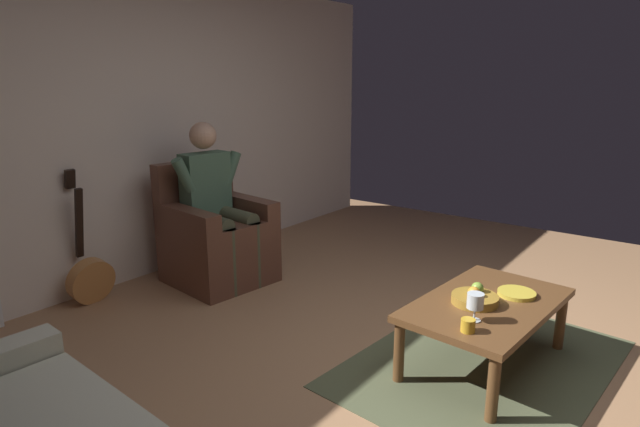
# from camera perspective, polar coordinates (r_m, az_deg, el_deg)

# --- Properties ---
(ground_plane) EXTENTS (6.75, 6.75, 0.00)m
(ground_plane) POSITION_cam_1_polar(r_m,az_deg,el_deg) (3.29, 14.11, -15.93)
(ground_plane) COLOR #A67954
(wall_back) EXTENTS (6.02, 0.06, 2.51)m
(wall_back) POSITION_cam_1_polar(r_m,az_deg,el_deg) (4.65, -18.20, 8.90)
(wall_back) COLOR silver
(wall_back) RESTS_ON ground
(rug) EXTENTS (1.87, 1.39, 0.01)m
(rug) POSITION_cam_1_polar(r_m,az_deg,el_deg) (3.39, 17.11, -15.15)
(rug) COLOR #4F5539
(rug) RESTS_ON ground
(armchair) EXTENTS (0.80, 0.82, 0.98)m
(armchair) POSITION_cam_1_polar(r_m,az_deg,el_deg) (4.44, -11.19, -2.80)
(armchair) COLOR brown
(armchair) RESTS_ON ground
(person_seated) EXTENTS (0.66, 0.64, 1.31)m
(person_seated) POSITION_cam_1_polar(r_m,az_deg,el_deg) (4.33, -11.25, 1.72)
(person_seated) COLOR #476750
(person_seated) RESTS_ON ground
(coffee_table) EXTENTS (1.12, 0.73, 0.40)m
(coffee_table) POSITION_cam_1_polar(r_m,az_deg,el_deg) (3.24, 17.56, -9.87)
(coffee_table) COLOR brown
(coffee_table) RESTS_ON ground
(guitar) EXTENTS (0.34, 0.24, 1.01)m
(guitar) POSITION_cam_1_polar(r_m,az_deg,el_deg) (4.32, -23.60, -6.11)
(guitar) COLOR #BB793F
(guitar) RESTS_ON ground
(wine_glass_near) EXTENTS (0.09, 0.09, 0.15)m
(wine_glass_near) POSITION_cam_1_polar(r_m,az_deg,el_deg) (2.91, 16.42, -9.21)
(wine_glass_near) COLOR silver
(wine_glass_near) RESTS_ON coffee_table
(fruit_bowl) EXTENTS (0.26, 0.26, 0.11)m
(fruit_bowl) POSITION_cam_1_polar(r_m,az_deg,el_deg) (3.16, 16.39, -8.73)
(fruit_bowl) COLOR olive
(fruit_bowl) RESTS_ON coffee_table
(decorative_dish) EXTENTS (0.22, 0.22, 0.02)m
(decorative_dish) POSITION_cam_1_polar(r_m,az_deg,el_deg) (3.35, 20.47, -8.08)
(decorative_dish) COLOR gold
(decorative_dish) RESTS_ON coffee_table
(candle_jar) EXTENTS (0.07, 0.07, 0.07)m
(candle_jar) POSITION_cam_1_polar(r_m,az_deg,el_deg) (2.82, 15.69, -11.55)
(candle_jar) COLOR gold
(candle_jar) RESTS_ON coffee_table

